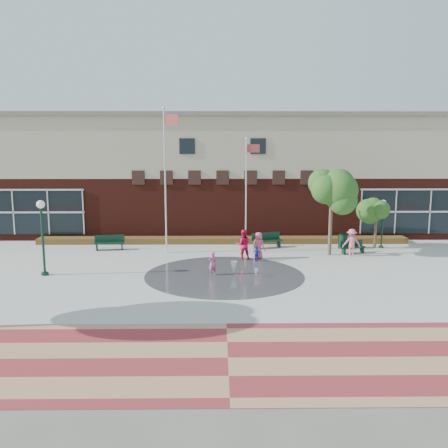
{
  "coord_description": "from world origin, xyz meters",
  "views": [
    {
      "loc": [
        -0.29,
        -21.33,
        6.68
      ],
      "look_at": [
        0.0,
        4.0,
        2.6
      ],
      "focal_mm": 38.0,
      "sensor_mm": 36.0,
      "label": 1
    }
  ],
  "objects_px": {
    "flagpole_left": "(166,173)",
    "child_splash": "(212,264)",
    "bench_left": "(110,245)",
    "trash_can": "(343,241)",
    "flagpole_right": "(247,189)"
  },
  "relations": [
    {
      "from": "flagpole_left",
      "to": "trash_can",
      "type": "bearing_deg",
      "value": 30.25
    },
    {
      "from": "flagpole_right",
      "to": "child_splash",
      "type": "height_order",
      "value": "flagpole_right"
    },
    {
      "from": "bench_left",
      "to": "trash_can",
      "type": "relative_size",
      "value": 1.94
    },
    {
      "from": "flagpole_left",
      "to": "bench_left",
      "type": "bearing_deg",
      "value": -168.49
    },
    {
      "from": "flagpole_left",
      "to": "child_splash",
      "type": "height_order",
      "value": "flagpole_left"
    },
    {
      "from": "child_splash",
      "to": "bench_left",
      "type": "bearing_deg",
      "value": -75.49
    },
    {
      "from": "trash_can",
      "to": "child_splash",
      "type": "relative_size",
      "value": 0.79
    },
    {
      "from": "flagpole_right",
      "to": "bench_left",
      "type": "relative_size",
      "value": 3.67
    },
    {
      "from": "flagpole_left",
      "to": "bench_left",
      "type": "xyz_separation_m",
      "value": [
        -3.9,
        0.89,
        -4.81
      ]
    },
    {
      "from": "flagpole_left",
      "to": "child_splash",
      "type": "distance_m",
      "value": 7.67
    },
    {
      "from": "bench_left",
      "to": "trash_can",
      "type": "bearing_deg",
      "value": -5.92
    },
    {
      "from": "flagpole_right",
      "to": "bench_left",
      "type": "height_order",
      "value": "flagpole_right"
    },
    {
      "from": "bench_left",
      "to": "child_splash",
      "type": "distance_m",
      "value": 9.37
    },
    {
      "from": "flagpole_right",
      "to": "bench_left",
      "type": "distance_m",
      "value": 9.78
    },
    {
      "from": "trash_can",
      "to": "child_splash",
      "type": "distance_m",
      "value": 10.92
    }
  ]
}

